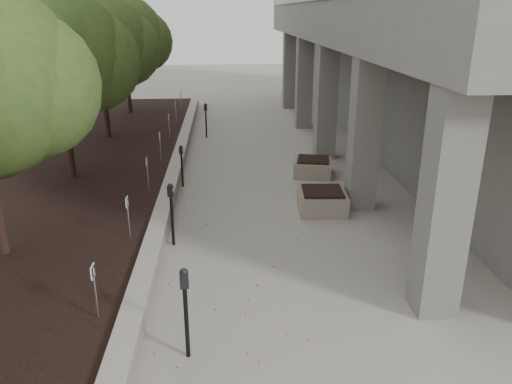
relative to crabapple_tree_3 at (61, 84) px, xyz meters
name	(u,v)px	position (x,y,z in m)	size (l,w,h in m)	color
ground	(245,352)	(4.80, -8.00, -3.12)	(90.00, 90.00, 0.00)	#9B968F
retaining_wall	(176,169)	(2.97, 1.00, -2.87)	(0.39, 26.00, 0.50)	gray
planting_bed	(61,173)	(-0.70, 1.00, -2.92)	(7.00, 26.00, 0.40)	black
crabapple_tree_3	(61,84)	(0.00, 0.00, 0.00)	(4.60, 4.00, 5.44)	#334E1D
crabapple_tree_4	(101,66)	(0.00, 5.00, 0.00)	(4.60, 4.00, 5.44)	#334E1D
crabapple_tree_5	(125,55)	(0.00, 10.00, 0.00)	(4.60, 4.00, 5.44)	#334E1D
parking_sign_2	(95,292)	(2.45, -7.50, -2.24)	(0.04, 0.22, 0.96)	black
parking_sign_3	(128,218)	(2.45, -4.50, -2.24)	(0.04, 0.22, 0.96)	black
parking_sign_4	(148,175)	(2.45, -1.50, -2.24)	(0.04, 0.22, 0.96)	black
parking_sign_5	(160,147)	(2.45, 1.50, -2.24)	(0.04, 0.22, 0.96)	black
parking_sign_6	(169,127)	(2.45, 4.50, -2.24)	(0.04, 0.22, 0.96)	black
parking_sign_7	(176,112)	(2.45, 7.50, -2.24)	(0.04, 0.22, 0.96)	black
parking_sign_8	(181,100)	(2.45, 10.50, -2.24)	(0.04, 0.22, 0.96)	black
parking_meter_2	(186,314)	(3.91, -8.03, -2.35)	(0.15, 0.11, 1.54)	black
parking_meter_3	(172,215)	(3.33, -4.05, -2.37)	(0.15, 0.11, 1.49)	black
parking_meter_4	(182,166)	(3.25, 0.00, -2.47)	(0.13, 0.09, 1.30)	black
parking_meter_5	(206,120)	(3.80, 6.25, -2.39)	(0.15, 0.10, 1.47)	black
planter_front	(322,200)	(7.13, -2.21, -2.83)	(1.25, 1.25, 0.59)	gray
planter_back	(313,167)	(7.42, 0.88, -2.84)	(1.19, 1.19, 0.56)	gray
berry_scatter	(232,224)	(4.70, -3.00, -3.11)	(3.30, 14.10, 0.02)	maroon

